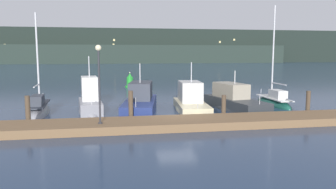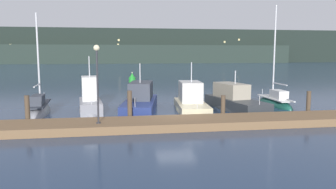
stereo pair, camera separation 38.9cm
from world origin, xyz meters
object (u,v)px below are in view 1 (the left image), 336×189
motorboat_berth_5 (234,104)px  sailboat_berth_6 (274,103)px  motorboat_berth_4 (191,105)px  motorboat_berth_3 (140,106)px  dock_lamppost (99,72)px  channel_buoy (130,82)px  sailboat_berth_1 (39,112)px  motorboat_berth_2 (90,105)px

motorboat_berth_5 → sailboat_berth_6: (3.94, 1.30, -0.18)m
motorboat_berth_4 → sailboat_berth_6: (7.31, 1.20, -0.18)m
motorboat_berth_3 → motorboat_berth_5: size_ratio=1.05×
motorboat_berth_5 → dock_lamppost: bearing=-149.9°
motorboat_berth_3 → channel_buoy: size_ratio=4.13×
sailboat_berth_1 → channel_buoy: size_ratio=4.12×
channel_buoy → dock_lamppost: dock_lamppost is taller
sailboat_berth_6 → channel_buoy: 19.54m
sailboat_berth_1 → motorboat_berth_5: bearing=-1.6°
motorboat_berth_3 → sailboat_berth_6: 11.10m
sailboat_berth_6 → sailboat_berth_1: bearing=-177.1°
channel_buoy → dock_lamppost: (-2.97, -23.27, 2.55)m
sailboat_berth_1 → motorboat_berth_3: (7.07, 0.04, 0.21)m
sailboat_berth_6 → channel_buoy: size_ratio=4.56×
motorboat_berth_2 → channel_buoy: size_ratio=2.57×
dock_lamppost → sailboat_berth_1: bearing=125.6°
motorboat_berth_3 → sailboat_berth_1: bearing=-179.7°
motorboat_berth_4 → motorboat_berth_2: bearing=175.8°
motorboat_berth_2 → sailboat_berth_6: 14.69m
sailboat_berth_1 → sailboat_berth_6: size_ratio=0.90×
motorboat_berth_3 → dock_lamppost: size_ratio=1.86×
motorboat_berth_3 → sailboat_berth_6: sailboat_berth_6 is taller
motorboat_berth_5 → sailboat_berth_6: size_ratio=0.86×
sailboat_berth_1 → motorboat_berth_2: sailboat_berth_1 is taller
motorboat_berth_3 → motorboat_berth_4: size_ratio=1.21×
motorboat_berth_2 → motorboat_berth_3: (3.60, -0.22, -0.14)m
motorboat_berth_4 → motorboat_berth_5: size_ratio=0.87×
motorboat_berth_2 → motorboat_berth_3: size_ratio=0.62×
motorboat_berth_3 → channel_buoy: motorboat_berth_3 is taller
sailboat_berth_1 → motorboat_berth_3: bearing=0.3°
sailboat_berth_1 → sailboat_berth_6: sailboat_berth_6 is taller
channel_buoy → motorboat_berth_5: bearing=-68.6°
sailboat_berth_6 → dock_lamppost: size_ratio=2.05×
motorboat_berth_4 → motorboat_berth_5: bearing=-1.7°
motorboat_berth_2 → dock_lamppost: bearing=-82.0°
channel_buoy → dock_lamppost: size_ratio=0.45×
sailboat_berth_1 → motorboat_berth_4: (10.83, -0.29, 0.22)m
motorboat_berth_2 → motorboat_berth_5: (10.73, -0.64, -0.13)m
sailboat_berth_1 → motorboat_berth_4: 10.84m
sailboat_berth_1 → sailboat_berth_6: (18.14, 0.91, 0.03)m
motorboat_berth_2 → sailboat_berth_6: (14.67, 0.66, -0.31)m
sailboat_berth_1 → motorboat_berth_2: 3.49m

